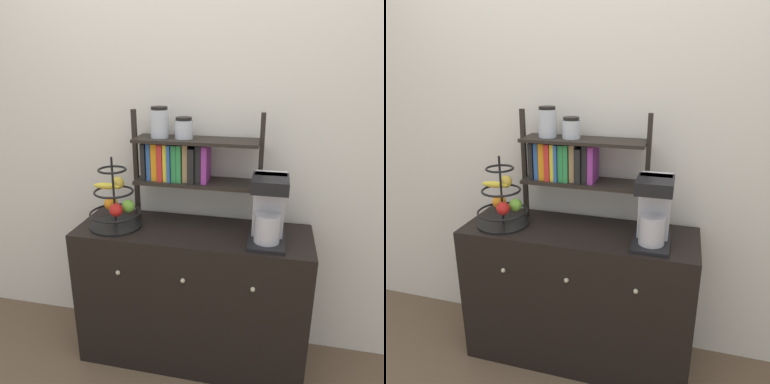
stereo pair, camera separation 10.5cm
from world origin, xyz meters
TOP-DOWN VIEW (x-y plane):
  - ground_plane at (0.00, 0.00)m, footprint 12.00×12.00m
  - wall_back at (0.00, 0.47)m, footprint 7.00×0.05m
  - sideboard at (0.00, 0.21)m, footprint 1.27×0.45m
  - coffee_maker at (0.39, 0.17)m, footprint 0.18×0.24m
  - fruit_stand at (-0.42, 0.18)m, footprint 0.28×0.28m
  - shelf_hutch at (-0.09, 0.33)m, footprint 0.71×0.20m

SIDE VIEW (x-z plane):
  - ground_plane at x=0.00m, z-range 0.00..0.00m
  - sideboard at x=0.00m, z-range 0.00..0.82m
  - fruit_stand at x=-0.42m, z-range 0.75..1.14m
  - coffee_maker at x=0.39m, z-range 0.82..1.16m
  - shelf_hutch at x=-0.09m, z-range 0.87..1.51m
  - wall_back at x=0.00m, z-range 0.00..2.60m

